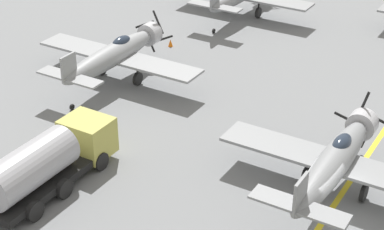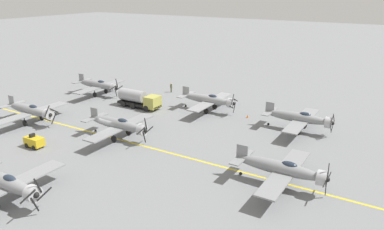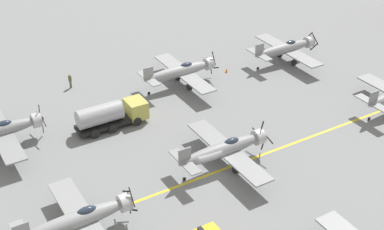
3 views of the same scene
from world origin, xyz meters
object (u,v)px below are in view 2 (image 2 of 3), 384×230
Objects in this scene: fuel_tanker at (139,99)px; airplane_near_center at (31,110)px; airplane_mid_center at (119,124)px; airplane_near_left at (99,85)px; tow_tractor at (34,141)px; ground_crew_walking at (171,87)px; airplane_far_left at (300,118)px; airplane_far_center at (282,169)px; airplane_mid_left at (209,100)px; airplane_mid_right at (6,183)px; traffic_cone at (248,116)px.

airplane_near_center is at bearing -32.10° from fuel_tanker.
airplane_mid_center is 1.00× the size of airplane_near_left.
tow_tractor is at bearing 56.29° from airplane_near_center.
airplane_near_left is 6.43× the size of ground_crew_walking.
tow_tractor is at bearing -58.94° from airplane_far_left.
airplane_far_left is 28.82m from ground_crew_walking.
airplane_near_center is at bearing -92.73° from airplane_mid_center.
airplane_far_center is 31.55m from tow_tractor.
airplane_mid_left is at bearing 111.58° from fuel_tanker.
airplane_far_center reaches higher than tow_tractor.
fuel_tanker is at bearing 77.58° from airplane_near_left.
airplane_far_left is (-16.75, -3.00, 0.00)m from airplane_far_center.
airplane_mid_right is at bearing -5.77° from airplane_mid_center.
airplane_mid_left and airplane_far_left have the same top height.
airplane_near_center is 21.82× the size of traffic_cone.
tow_tractor reaches higher than traffic_cone.
airplane_near_center is 16.99m from airplane_near_left.
airplane_far_center is 6.43× the size of ground_crew_walking.
airplane_far_left is at bearing 89.66° from airplane_near_left.
airplane_mid_left is 27.77m from tow_tractor.
tow_tractor is (24.92, -12.18, -1.22)m from airplane_mid_left.
airplane_mid_right reaches higher than airplane_mid_left.
airplane_mid_left is 13.84m from ground_crew_walking.
airplane_near_center and airplane_far_left have the same top height.
airplane_far_left reaches higher than tow_tractor.
airplane_mid_center is 6.43× the size of ground_crew_walking.
fuel_tanker is (-12.38, -6.54, -0.50)m from airplane_mid_center.
airplane_far_center reaches higher than airplane_near_center.
airplane_mid_center is 1.50× the size of fuel_tanker.
ground_crew_walking is at bearing 127.56° from airplane_near_left.
airplane_near_center is 40.25m from airplane_far_left.
fuel_tanker is at bearing -163.13° from airplane_mid_center.
airplane_mid_right is 21.82× the size of traffic_cone.
airplane_near_center is 28.03m from airplane_mid_left.
ground_crew_walking is 20.16m from traffic_cone.
airplane_mid_center is at bearing -34.55° from traffic_cone.
traffic_cone is (-25.13, 19.15, -0.52)m from tow_tractor.
airplane_mid_left is at bearing 93.86° from airplane_near_left.
tow_tractor is at bearing 23.54° from airplane_near_left.
traffic_cone is at bearing 134.48° from airplane_mid_center.
airplane_far_center is 21.82× the size of traffic_cone.
fuel_tanker is at bearing -52.93° from airplane_mid_left.
airplane_mid_center is 20.77m from traffic_cone.
airplane_mid_right is at bearing 29.56° from airplane_near_left.
ground_crew_walking is at bearing -115.19° from airplane_far_left.
fuel_tanker is (3.20, -26.88, -0.50)m from airplane_far_left.
airplane_near_left is 1.00× the size of airplane_mid_left.
traffic_cone is at bearing 92.91° from airplane_near_left.
ground_crew_walking is (-6.58, -12.13, -0.99)m from airplane_mid_left.
airplane_far_left is 38.29m from airplane_mid_right.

